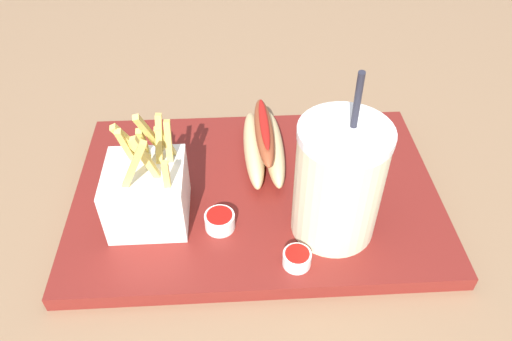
{
  "coord_description": "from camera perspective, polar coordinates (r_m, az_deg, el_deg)",
  "views": [
    {
      "loc": [
        -0.03,
        -0.45,
        0.46
      ],
      "look_at": [
        0.0,
        0.0,
        0.05
      ],
      "focal_mm": 34.14,
      "sensor_mm": 36.0,
      "label": 1
    }
  ],
  "objects": [
    {
      "name": "ketchup_cup_2",
      "position": [
        0.55,
        4.82,
        -10.18
      ],
      "size": [
        0.03,
        0.03,
        0.02
      ],
      "color": "white",
      "rests_on": "food_tray"
    },
    {
      "name": "fries_basket",
      "position": [
        0.58,
        -12.58,
        -2.43
      ],
      "size": [
        0.09,
        0.09,
        0.15
      ],
      "color": "white",
      "rests_on": "food_tray"
    },
    {
      "name": "soda_cup",
      "position": [
        0.54,
        9.64,
        -1.31
      ],
      "size": [
        0.1,
        0.1,
        0.22
      ],
      "color": "beige",
      "rests_on": "food_tray"
    },
    {
      "name": "ground_plane",
      "position": [
        0.65,
        -0.0,
        -3.87
      ],
      "size": [
        2.4,
        2.4,
        0.02
      ],
      "primitive_type": "cube",
      "color": "#8C6B4C"
    },
    {
      "name": "hot_dog_1",
      "position": [
        0.66,
        0.92,
        3.15
      ],
      "size": [
        0.06,
        0.16,
        0.06
      ],
      "color": "#E5C689",
      "rests_on": "food_tray"
    },
    {
      "name": "food_tray",
      "position": [
        0.64,
        -0.0,
        -2.64
      ],
      "size": [
        0.47,
        0.31,
        0.02
      ],
      "primitive_type": "cube",
      "color": "maroon",
      "rests_on": "ground_plane"
    },
    {
      "name": "ketchup_cup_1",
      "position": [
        0.58,
        -4.27,
        -5.85
      ],
      "size": [
        0.04,
        0.04,
        0.02
      ],
      "color": "white",
      "rests_on": "food_tray"
    }
  ]
}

